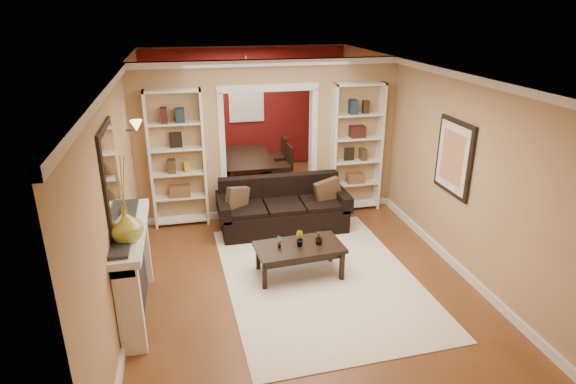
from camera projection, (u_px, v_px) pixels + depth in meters
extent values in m
plane|color=brown|center=(283.00, 241.00, 7.68)|extent=(8.00, 8.00, 0.00)
plane|color=white|center=(282.00, 68.00, 6.70)|extent=(8.00, 8.00, 0.00)
plane|color=tan|center=(246.00, 108.00, 10.83)|extent=(8.00, 0.00, 8.00)
plane|color=tan|center=(394.00, 320.00, 3.55)|extent=(8.00, 0.00, 8.00)
plane|color=tan|center=(126.00, 171.00, 6.74)|extent=(0.00, 8.00, 8.00)
plane|color=tan|center=(421.00, 151.00, 7.65)|extent=(0.00, 8.00, 8.00)
cube|color=tan|center=(268.00, 140.00, 8.28)|extent=(4.50, 0.15, 2.70)
cube|color=maroon|center=(246.00, 110.00, 10.82)|extent=(4.44, 0.04, 2.64)
cube|color=#8CA5CC|center=(246.00, 100.00, 10.70)|extent=(0.78, 0.03, 0.98)
cube|color=white|center=(320.00, 277.00, 6.65)|extent=(2.66, 3.64, 0.01)
cube|color=black|center=(283.00, 206.00, 7.96)|extent=(2.15, 0.93, 0.84)
cube|color=brown|center=(237.00, 199.00, 7.72)|extent=(0.40, 0.31, 0.40)
cube|color=brown|center=(328.00, 191.00, 8.02)|extent=(0.44, 0.18, 0.42)
cube|color=black|center=(299.00, 260.00, 6.65)|extent=(1.23, 0.73, 0.45)
imported|color=#336626|center=(279.00, 242.00, 6.48)|extent=(0.11, 0.11, 0.18)
imported|color=#336626|center=(299.00, 239.00, 6.53)|extent=(0.14, 0.15, 0.22)
imported|color=#336626|center=(319.00, 237.00, 6.59)|extent=(0.16, 0.16, 0.20)
cube|color=white|center=(178.00, 160.00, 7.89)|extent=(0.90, 0.30, 2.30)
cube|color=white|center=(356.00, 148.00, 8.51)|extent=(0.90, 0.30, 2.30)
cube|color=white|center=(136.00, 271.00, 5.69)|extent=(0.32, 1.70, 1.16)
imported|color=#A4A435|center=(126.00, 225.00, 5.09)|extent=(0.44, 0.44, 0.37)
cube|color=silver|center=(110.00, 175.00, 5.22)|extent=(0.03, 0.95, 1.10)
cube|color=#FFE0A5|center=(132.00, 128.00, 7.09)|extent=(0.18, 0.18, 0.22)
cube|color=black|center=(453.00, 157.00, 6.66)|extent=(0.04, 0.85, 1.05)
imported|color=black|center=(249.00, 170.00, 10.01)|extent=(1.75, 0.98, 0.62)
cube|color=black|center=(224.00, 174.00, 9.60)|extent=(0.46, 0.46, 0.76)
cube|color=black|center=(278.00, 166.00, 9.79)|extent=(0.47, 0.47, 0.90)
cube|color=black|center=(221.00, 164.00, 10.14)|extent=(0.45, 0.45, 0.77)
cube|color=black|center=(273.00, 157.00, 10.33)|extent=(0.53, 0.53, 0.93)
cube|color=#3D2F1C|center=(254.00, 87.00, 9.41)|extent=(0.50, 0.50, 0.30)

